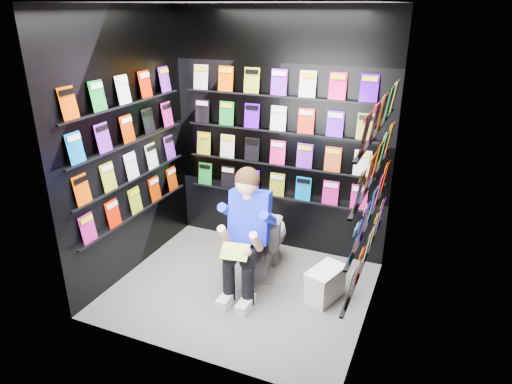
% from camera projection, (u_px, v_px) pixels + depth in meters
% --- Properties ---
extents(floor, '(2.40, 2.40, 0.00)m').
position_uv_depth(floor, '(241.00, 289.00, 4.47)').
color(floor, slate).
rests_on(floor, ground).
extents(ceiling, '(2.40, 2.40, 0.00)m').
position_uv_depth(ceiling, '(237.00, 2.00, 3.48)').
color(ceiling, white).
rests_on(ceiling, floor).
extents(wall_back, '(2.40, 0.04, 2.60)m').
position_uv_depth(wall_back, '(279.00, 135.00, 4.83)').
color(wall_back, black).
rests_on(wall_back, floor).
extents(wall_front, '(2.40, 0.04, 2.60)m').
position_uv_depth(wall_front, '(178.00, 207.00, 3.13)').
color(wall_front, black).
rests_on(wall_front, floor).
extents(wall_left, '(0.04, 2.00, 2.60)m').
position_uv_depth(wall_left, '(127.00, 148.00, 4.41)').
color(wall_left, black).
rests_on(wall_left, floor).
extents(wall_right, '(0.04, 2.00, 2.60)m').
position_uv_depth(wall_right, '(379.00, 183.00, 3.54)').
color(wall_right, black).
rests_on(wall_right, floor).
extents(comics_back, '(2.10, 0.06, 1.37)m').
position_uv_depth(comics_back, '(278.00, 136.00, 4.80)').
color(comics_back, '#ED166D').
rests_on(comics_back, wall_back).
extents(comics_left, '(0.06, 1.70, 1.37)m').
position_uv_depth(comics_left, '(129.00, 148.00, 4.40)').
color(comics_left, '#ED166D').
rests_on(comics_left, wall_left).
extents(comics_right, '(0.06, 1.70, 1.37)m').
position_uv_depth(comics_right, '(375.00, 182.00, 3.55)').
color(comics_right, '#ED166D').
rests_on(comics_right, wall_right).
extents(toilet, '(0.53, 0.81, 0.73)m').
position_uv_depth(toilet, '(266.00, 237.00, 4.70)').
color(toilet, white).
rests_on(toilet, floor).
extents(longbox, '(0.32, 0.44, 0.29)m').
position_uv_depth(longbox, '(325.00, 285.00, 4.27)').
color(longbox, white).
rests_on(longbox, floor).
extents(longbox_lid, '(0.35, 0.46, 0.03)m').
position_uv_depth(longbox_lid, '(326.00, 271.00, 4.21)').
color(longbox_lid, white).
rests_on(longbox_lid, longbox).
extents(reader, '(0.61, 0.81, 1.36)m').
position_uv_depth(reader, '(251.00, 217.00, 4.22)').
color(reader, '#0714C8').
rests_on(reader, toilet).
extents(held_comic, '(0.27, 0.18, 0.10)m').
position_uv_depth(held_comic, '(235.00, 252.00, 3.99)').
color(held_comic, green).
rests_on(held_comic, reader).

